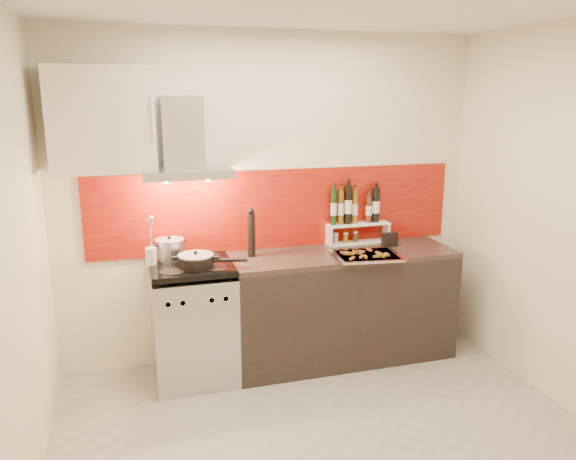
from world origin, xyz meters
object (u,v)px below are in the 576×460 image
object	(u,v)px
range_stove	(194,323)
saute_pan	(197,260)
counter	(342,305)
baking_tray	(367,255)
stock_pot	(170,249)
pepper_mill	(251,233)

from	to	relation	value
range_stove	saute_pan	world-z (taller)	saute_pan
counter	baking_tray	xyz separation A→B (m)	(0.12, -0.19, 0.47)
range_stove	stock_pot	xyz separation A→B (m)	(-0.14, 0.15, 0.55)
counter	stock_pot	distance (m)	1.45
pepper_mill	stock_pot	bearing A→B (deg)	175.12
stock_pot	saute_pan	distance (m)	0.30
stock_pot	pepper_mill	size ratio (longest dim) A/B	0.57
counter	stock_pot	size ratio (longest dim) A/B	8.40
range_stove	baking_tray	world-z (taller)	baking_tray
counter	baking_tray	distance (m)	0.52
counter	stock_pot	bearing A→B (deg)	173.70
baking_tray	pepper_mill	bearing A→B (deg)	161.15
range_stove	stock_pot	world-z (taller)	stock_pot
saute_pan	pepper_mill	bearing A→B (deg)	22.64
counter	saute_pan	xyz separation A→B (m)	(-1.17, -0.09, 0.51)
pepper_mill	baking_tray	xyz separation A→B (m)	(0.84, -0.29, -0.17)
counter	saute_pan	bearing A→B (deg)	-175.57
range_stove	saute_pan	size ratio (longest dim) A/B	1.86
range_stove	baking_tray	size ratio (longest dim) A/B	1.68
baking_tray	stock_pot	bearing A→B (deg)	166.89
stock_pot	saute_pan	size ratio (longest dim) A/B	0.44
stock_pot	baking_tray	distance (m)	1.50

